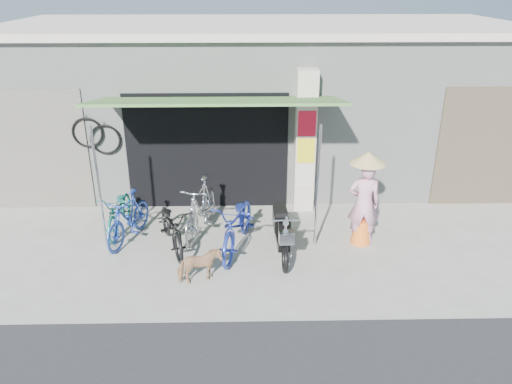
{
  "coord_description": "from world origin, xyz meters",
  "views": [
    {
      "loc": [
        -0.38,
        -7.46,
        4.66
      ],
      "look_at": [
        -0.2,
        1.0,
        1.0
      ],
      "focal_mm": 35.0,
      "sensor_mm": 36.0,
      "label": 1
    }
  ],
  "objects_px": {
    "bike_blue": "(128,218)",
    "bike_black": "(172,226)",
    "bike_navy": "(238,224)",
    "street_dog": "(199,266)",
    "nun": "(364,200)",
    "bike_silver": "(201,207)",
    "bike_teal": "(120,211)",
    "moped": "(282,231)"
  },
  "relations": [
    {
      "from": "bike_black",
      "to": "moped",
      "type": "bearing_deg",
      "value": -25.48
    },
    {
      "from": "bike_black",
      "to": "street_dog",
      "type": "xyz_separation_m",
      "value": [
        0.59,
        -1.15,
        -0.14
      ]
    },
    {
      "from": "bike_teal",
      "to": "bike_navy",
      "type": "distance_m",
      "value": 2.49
    },
    {
      "from": "bike_blue",
      "to": "bike_silver",
      "type": "relative_size",
      "value": 0.86
    },
    {
      "from": "bike_silver",
      "to": "bike_navy",
      "type": "relative_size",
      "value": 0.93
    },
    {
      "from": "bike_blue",
      "to": "street_dog",
      "type": "xyz_separation_m",
      "value": [
        1.45,
        -1.46,
        -0.17
      ]
    },
    {
      "from": "bike_teal",
      "to": "nun",
      "type": "bearing_deg",
      "value": -6.47
    },
    {
      "from": "bike_black",
      "to": "nun",
      "type": "bearing_deg",
      "value": -17.63
    },
    {
      "from": "moped",
      "to": "street_dog",
      "type": "bearing_deg",
      "value": -147.92
    },
    {
      "from": "bike_teal",
      "to": "bike_blue",
      "type": "xyz_separation_m",
      "value": [
        0.27,
        -0.43,
        0.05
      ]
    },
    {
      "from": "bike_teal",
      "to": "bike_blue",
      "type": "height_order",
      "value": "bike_blue"
    },
    {
      "from": "moped",
      "to": "bike_teal",
      "type": "bearing_deg",
      "value": 161.53
    },
    {
      "from": "bike_teal",
      "to": "street_dog",
      "type": "bearing_deg",
      "value": -46.56
    },
    {
      "from": "nun",
      "to": "bike_navy",
      "type": "bearing_deg",
      "value": 10.19
    },
    {
      "from": "bike_teal",
      "to": "moped",
      "type": "height_order",
      "value": "moped"
    },
    {
      "from": "bike_black",
      "to": "nun",
      "type": "distance_m",
      "value": 3.57
    },
    {
      "from": "bike_black",
      "to": "nun",
      "type": "xyz_separation_m",
      "value": [
        3.54,
        0.13,
        0.45
      ]
    },
    {
      "from": "bike_blue",
      "to": "bike_silver",
      "type": "distance_m",
      "value": 1.38
    },
    {
      "from": "bike_navy",
      "to": "moped",
      "type": "distance_m",
      "value": 0.8
    },
    {
      "from": "bike_silver",
      "to": "bike_blue",
      "type": "bearing_deg",
      "value": -155.01
    },
    {
      "from": "bike_navy",
      "to": "moped",
      "type": "bearing_deg",
      "value": 3.52
    },
    {
      "from": "bike_black",
      "to": "moped",
      "type": "xyz_separation_m",
      "value": [
        2.0,
        -0.2,
        0.0
      ]
    },
    {
      "from": "bike_blue",
      "to": "bike_navy",
      "type": "bearing_deg",
      "value": 6.43
    },
    {
      "from": "bike_teal",
      "to": "bike_navy",
      "type": "xyz_separation_m",
      "value": [
        2.35,
        -0.81,
        0.09
      ]
    },
    {
      "from": "bike_navy",
      "to": "street_dog",
      "type": "xyz_separation_m",
      "value": [
        -0.63,
        -1.08,
        -0.21
      ]
    },
    {
      "from": "bike_blue",
      "to": "moped",
      "type": "height_order",
      "value": "moped"
    },
    {
      "from": "bike_teal",
      "to": "bike_silver",
      "type": "xyz_separation_m",
      "value": [
        1.62,
        -0.15,
        0.13
      ]
    },
    {
      "from": "moped",
      "to": "nun",
      "type": "height_order",
      "value": "nun"
    },
    {
      "from": "bike_silver",
      "to": "street_dog",
      "type": "xyz_separation_m",
      "value": [
        0.11,
        -1.74,
        -0.25
      ]
    },
    {
      "from": "bike_teal",
      "to": "nun",
      "type": "xyz_separation_m",
      "value": [
        4.67,
        -0.62,
        0.47
      ]
    },
    {
      "from": "bike_blue",
      "to": "bike_black",
      "type": "distance_m",
      "value": 0.92
    },
    {
      "from": "bike_black",
      "to": "moped",
      "type": "height_order",
      "value": "moped"
    },
    {
      "from": "bike_black",
      "to": "bike_silver",
      "type": "distance_m",
      "value": 0.78
    },
    {
      "from": "bike_navy",
      "to": "bike_teal",
      "type": "bearing_deg",
      "value": 174.01
    },
    {
      "from": "bike_teal",
      "to": "street_dog",
      "type": "relative_size",
      "value": 2.24
    },
    {
      "from": "bike_blue",
      "to": "street_dog",
      "type": "relative_size",
      "value": 2.2
    },
    {
      "from": "street_dog",
      "to": "moped",
      "type": "xyz_separation_m",
      "value": [
        1.41,
        0.94,
        0.14
      ]
    },
    {
      "from": "bike_navy",
      "to": "moped",
      "type": "relative_size",
      "value": 1.14
    },
    {
      "from": "bike_blue",
      "to": "bike_navy",
      "type": "relative_size",
      "value": 0.8
    },
    {
      "from": "bike_teal",
      "to": "bike_navy",
      "type": "bearing_deg",
      "value": -18.04
    },
    {
      "from": "bike_silver",
      "to": "bike_navy",
      "type": "distance_m",
      "value": 0.99
    },
    {
      "from": "street_dog",
      "to": "bike_blue",
      "type": "bearing_deg",
      "value": 25.35
    }
  ]
}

